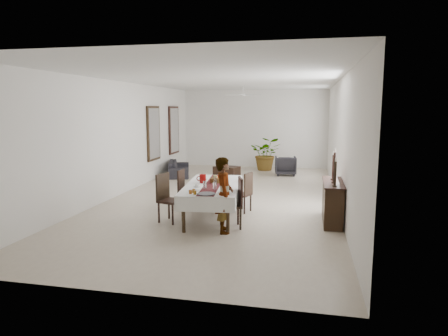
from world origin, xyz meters
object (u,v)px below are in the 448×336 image
red_pitcher (203,179)px  sofa (179,168)px  dining_table_top (213,186)px  sideboard_body (332,203)px  woman (224,195)px

red_pitcher → sofa: red_pitcher is taller
red_pitcher → sofa: 5.72m
sofa → dining_table_top: bearing=-171.0°
red_pitcher → sideboard_body: 2.91m
red_pitcher → woman: 1.34m
sideboard_body → red_pitcher: bearing=-178.7°
red_pitcher → woman: bearing=-56.6°
sideboard_body → woman: bearing=-151.1°
dining_table_top → sideboard_body: 2.63m
dining_table_top → sofa: dining_table_top is taller
dining_table_top → sideboard_body: size_ratio=1.68×
sideboard_body → sofa: bearing=135.3°
sideboard_body → dining_table_top: bearing=-175.9°
sideboard_body → sofa: 7.30m
woman → dining_table_top: bearing=14.0°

